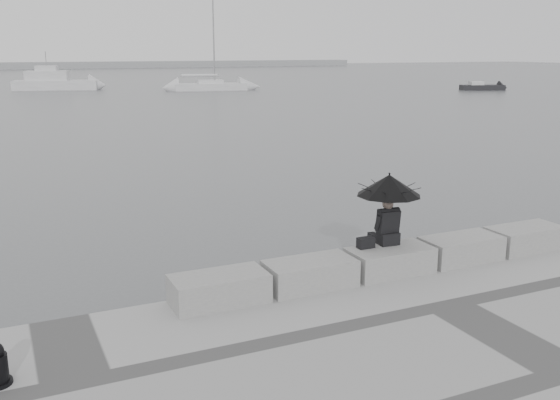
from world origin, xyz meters
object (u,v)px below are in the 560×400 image
seated_person (389,192)px  small_motorboat (482,87)px  sailboat_right (210,86)px  motor_cruiser (56,82)px

seated_person → small_motorboat: size_ratio=0.27×
sailboat_right → motor_cruiser: 18.15m
sailboat_right → small_motorboat: (28.96, -12.83, -0.20)m
seated_person → motor_cruiser: 68.72m
seated_person → motor_cruiser: (0.66, 68.71, -1.12)m
sailboat_right → seated_person: bearing=-95.3°
sailboat_right → small_motorboat: sailboat_right is taller
seated_person → sailboat_right: 62.62m
seated_person → sailboat_right: size_ratio=0.11×
seated_person → motor_cruiser: motor_cruiser is taller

